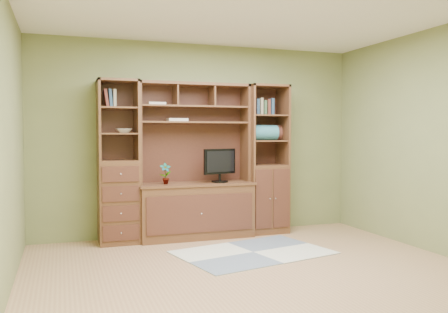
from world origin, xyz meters
name	(u,v)px	position (x,y,z in m)	size (l,w,h in m)	color
room	(257,142)	(0.00, 0.00, 1.30)	(4.60, 4.10, 2.64)	tan
center_hutch	(196,161)	(-0.14, 1.73, 1.02)	(1.54, 0.53, 2.05)	#52311C
left_tower	(118,162)	(-1.14, 1.77, 1.02)	(0.50, 0.45, 2.05)	#52311C
right_tower	(266,159)	(0.89, 1.77, 1.02)	(0.55, 0.45, 2.05)	#52311C
rug	(253,252)	(0.27, 0.74, 0.01)	(1.68, 1.12, 0.01)	#9FA4A5
monitor	(220,159)	(0.18, 1.70, 1.04)	(0.50, 0.22, 0.62)	black
orchid	(165,174)	(-0.55, 1.70, 0.87)	(0.14, 0.10, 0.27)	#AF6E3B
magazines	(177,120)	(-0.37, 1.82, 1.56)	(0.25, 0.19, 0.04)	beige
bowl	(124,131)	(-1.07, 1.77, 1.42)	(0.21, 0.21, 0.05)	beige
blanket_teal	(264,133)	(0.84, 1.73, 1.39)	(0.36, 0.21, 0.21)	#2F6D7C
blanket_red	(267,132)	(0.94, 1.85, 1.40)	(0.39, 0.22, 0.22)	brown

